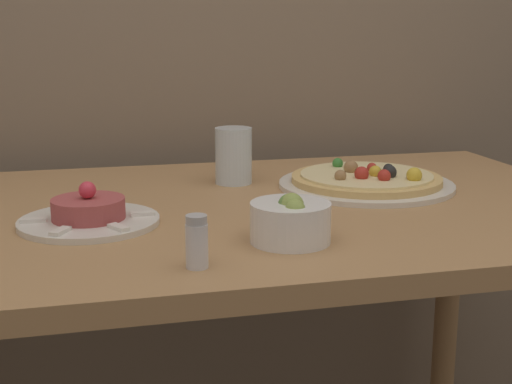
% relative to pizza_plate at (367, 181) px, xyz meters
% --- Properties ---
extents(dining_table, '(1.36, 0.82, 0.80)m').
position_rel_pizza_plate_xyz_m(dining_table, '(-0.27, -0.08, -0.12)').
color(dining_table, '#AD7F51').
rests_on(dining_table, ground_plane).
extents(pizza_plate, '(0.35, 0.35, 0.05)m').
position_rel_pizza_plate_xyz_m(pizza_plate, '(0.00, 0.00, 0.00)').
color(pizza_plate, silver).
rests_on(pizza_plate, dining_table).
extents(tartare_plate, '(0.23, 0.23, 0.07)m').
position_rel_pizza_plate_xyz_m(tartare_plate, '(-0.54, -0.15, 0.00)').
color(tartare_plate, silver).
rests_on(tartare_plate, dining_table).
extents(small_bowl, '(0.12, 0.12, 0.07)m').
position_rel_pizza_plate_xyz_m(small_bowl, '(-0.25, -0.32, 0.02)').
color(small_bowl, white).
rests_on(small_bowl, dining_table).
extents(drinking_glass, '(0.07, 0.07, 0.11)m').
position_rel_pizza_plate_xyz_m(drinking_glass, '(-0.25, 0.10, 0.04)').
color(drinking_glass, silver).
rests_on(drinking_glass, dining_table).
extents(salt_shaker, '(0.03, 0.03, 0.07)m').
position_rel_pizza_plate_xyz_m(salt_shaker, '(-0.40, -0.40, 0.02)').
color(salt_shaker, silver).
rests_on(salt_shaker, dining_table).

